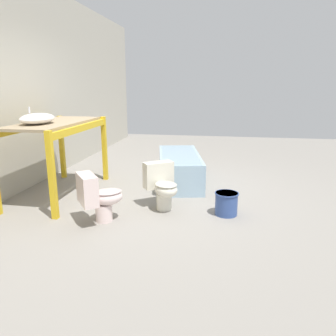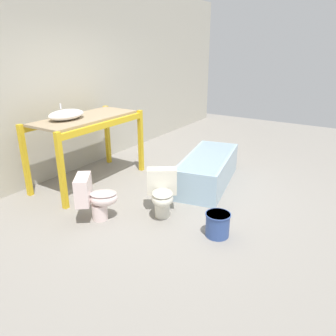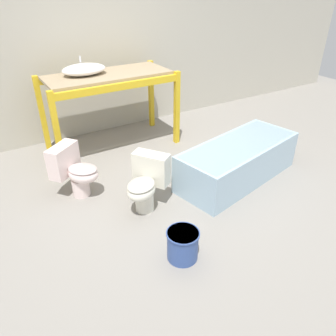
{
  "view_description": "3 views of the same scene",
  "coord_description": "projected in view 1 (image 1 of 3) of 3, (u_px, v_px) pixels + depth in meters",
  "views": [
    {
      "loc": [
        -4.47,
        -0.93,
        1.58
      ],
      "look_at": [
        -0.4,
        -0.21,
        0.53
      ],
      "focal_mm": 35.0,
      "sensor_mm": 36.0,
      "label": 1
    },
    {
      "loc": [
        -3.68,
        -2.29,
        2.12
      ],
      "look_at": [
        -0.34,
        -0.16,
        0.62
      ],
      "focal_mm": 35.0,
      "sensor_mm": 36.0,
      "label": 2
    },
    {
      "loc": [
        -1.78,
        -2.75,
        2.2
      ],
      "look_at": [
        -0.24,
        -0.21,
        0.46
      ],
      "focal_mm": 35.0,
      "sensor_mm": 36.0,
      "label": 3
    }
  ],
  "objects": [
    {
      "name": "shelving_rack",
      "position": [
        56.0,
        134.0,
        4.68
      ],
      "size": [
        1.81,
        0.85,
        1.08
      ],
      "color": "gold",
      "rests_on": "ground_plane"
    },
    {
      "name": "toilet_far",
      "position": [
        162.0,
        185.0,
        4.27
      ],
      "size": [
        0.6,
        0.56,
        0.6
      ],
      "rotation": [
        0.0,
        0.0,
        -0.96
      ],
      "color": "silver",
      "rests_on": "ground_plane"
    },
    {
      "name": "warehouse_wall_rear",
      "position": [
        14.0,
        84.0,
        4.78
      ],
      "size": [
        10.8,
        0.08,
        3.2
      ],
      "color": "#B2AD9E",
      "rests_on": "ground_plane"
    },
    {
      "name": "bucket_white",
      "position": [
        226.0,
        203.0,
        4.09
      ],
      "size": [
        0.3,
        0.3,
        0.29
      ],
      "color": "#334C8C",
      "rests_on": "ground_plane"
    },
    {
      "name": "bathtub_main",
      "position": [
        179.0,
        166.0,
        5.46
      ],
      "size": [
        1.74,
        0.97,
        0.47
      ],
      "rotation": [
        0.0,
        0.0,
        0.21
      ],
      "color": "#99B7CC",
      "rests_on": "ground_plane"
    },
    {
      "name": "toilet_near",
      "position": [
        99.0,
        196.0,
        3.83
      ],
      "size": [
        0.57,
        0.6,
        0.6
      ],
      "rotation": [
        0.0,
        0.0,
        0.65
      ],
      "color": "silver",
      "rests_on": "ground_plane"
    },
    {
      "name": "ground_plane",
      "position": [
        159.0,
        196.0,
        4.81
      ],
      "size": [
        12.0,
        12.0,
        0.0
      ],
      "primitive_type": "plane",
      "color": "gray"
    },
    {
      "name": "sink_basin",
      "position": [
        37.0,
        119.0,
        4.35
      ],
      "size": [
        0.58,
        0.39,
        0.23
      ],
      "color": "white",
      "rests_on": "shelving_rack"
    }
  ]
}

